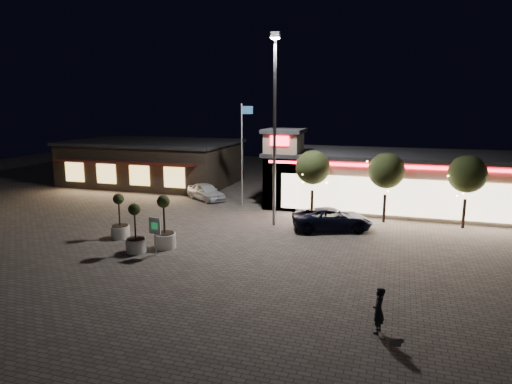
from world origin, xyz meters
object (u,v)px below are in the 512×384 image
(pickup_truck, at_px, (332,219))
(pedestrian, at_px, (378,311))
(planter_left, at_px, (120,224))
(planter_mid, at_px, (136,237))
(white_sedan, at_px, (206,192))
(valet_sign, at_px, (155,229))

(pickup_truck, distance_m, pedestrian, 13.45)
(pedestrian, relative_size, planter_left, 0.62)
(planter_left, height_order, planter_mid, planter_left)
(white_sedan, relative_size, valet_sign, 1.99)
(planter_left, xyz_separation_m, planter_mid, (2.36, -2.02, -0.01))
(pedestrian, relative_size, planter_mid, 0.62)
(pickup_truck, bearing_deg, planter_left, 94.85)
(planter_mid, bearing_deg, valet_sign, -6.95)
(pickup_truck, relative_size, white_sedan, 1.23)
(planter_left, distance_m, valet_sign, 4.31)
(white_sedan, bearing_deg, planter_left, -147.17)
(pickup_truck, height_order, planter_left, planter_left)
(white_sedan, bearing_deg, planter_mid, -137.00)
(pedestrian, xyz_separation_m, valet_sign, (-11.83, 5.09, 0.61))
(white_sedan, height_order, planter_mid, planter_mid)
(planter_left, relative_size, planter_mid, 1.01)
(white_sedan, distance_m, planter_left, 11.70)
(pickup_truck, xyz_separation_m, valet_sign, (-8.31, -7.89, 0.75))
(valet_sign, bearing_deg, planter_left, 149.27)
(pedestrian, distance_m, planter_mid, 14.14)
(pickup_truck, height_order, planter_mid, planter_mid)
(pickup_truck, relative_size, pedestrian, 3.02)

